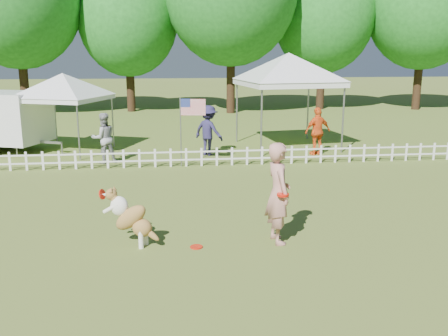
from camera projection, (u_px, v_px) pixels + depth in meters
name	position (u px, v px, depth m)	size (l,w,h in m)	color
ground	(215.00, 249.00, 9.49)	(120.00, 120.00, 0.00)	#526D22
picket_fence	(194.00, 157.00, 16.18)	(22.00, 0.08, 0.60)	white
handler	(278.00, 193.00, 9.62)	(0.72, 0.48, 1.99)	tan
dog	(132.00, 218.00, 9.54)	(1.08, 0.36, 1.11)	brown
frisbee_on_turf	(196.00, 247.00, 9.55)	(0.24, 0.24, 0.02)	red
canopy_tent_left	(65.00, 114.00, 18.31)	(2.73, 2.73, 2.82)	white
canopy_tent_right	(287.00, 102.00, 19.13)	(3.40, 3.40, 3.52)	white
flag_pole	(181.00, 132.00, 16.02)	(0.86, 0.09, 2.23)	gray
spectator_a	(104.00, 138.00, 16.56)	(0.82, 0.64, 1.68)	#98989D
spectator_b	(208.00, 131.00, 17.76)	(1.16, 0.66, 1.79)	#252147
spectator_c	(318.00, 131.00, 17.83)	(1.01, 0.42, 1.72)	#F15A1C
tree_left	(17.00, 8.00, 27.89)	(7.40, 7.40, 12.00)	#1C641D
tree_center_left	(128.00, 29.00, 29.78)	(6.00, 6.00, 9.80)	#1C641D
tree_center_right	(231.00, 4.00, 28.68)	(7.60, 7.60, 12.60)	#1C641D
tree_right	(323.00, 25.00, 31.05)	(6.20, 6.20, 10.40)	#1C641D
tree_far_right	(423.00, 17.00, 30.63)	(7.00, 7.00, 11.40)	#1C641D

